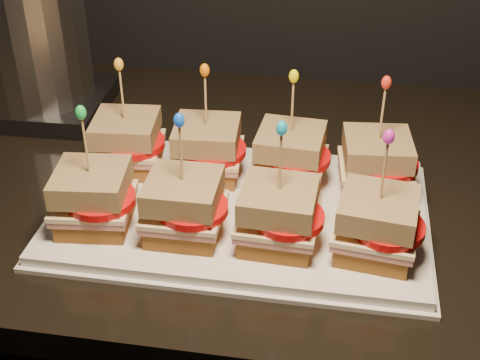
# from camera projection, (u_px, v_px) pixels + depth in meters

# --- Properties ---
(platter) EXTENTS (0.45, 0.28, 0.02)m
(platter) POSITION_uv_depth(u_px,v_px,m) (240.00, 211.00, 0.83)
(platter) COLOR white
(platter) RESTS_ON granite_slab
(platter_rim) EXTENTS (0.46, 0.29, 0.01)m
(platter_rim) POSITION_uv_depth(u_px,v_px,m) (240.00, 215.00, 0.83)
(platter_rim) COLOR white
(platter_rim) RESTS_ON granite_slab
(sandwich_0_bread_bot) EXTENTS (0.09, 0.09, 0.02)m
(sandwich_0_bread_bot) POSITION_uv_depth(u_px,v_px,m) (129.00, 159.00, 0.89)
(sandwich_0_bread_bot) COLOR #5B3411
(sandwich_0_bread_bot) RESTS_ON platter
(sandwich_0_ham) EXTENTS (0.10, 0.09, 0.01)m
(sandwich_0_ham) POSITION_uv_depth(u_px,v_px,m) (128.00, 150.00, 0.89)
(sandwich_0_ham) COLOR #BC6D60
(sandwich_0_ham) RESTS_ON sandwich_0_bread_bot
(sandwich_0_cheese) EXTENTS (0.10, 0.09, 0.01)m
(sandwich_0_cheese) POSITION_uv_depth(u_px,v_px,m) (127.00, 145.00, 0.88)
(sandwich_0_cheese) COLOR #FFE3AA
(sandwich_0_cheese) RESTS_ON sandwich_0_ham
(sandwich_0_tomato) EXTENTS (0.08, 0.08, 0.01)m
(sandwich_0_tomato) POSITION_uv_depth(u_px,v_px,m) (134.00, 143.00, 0.87)
(sandwich_0_tomato) COLOR red
(sandwich_0_tomato) RESTS_ON sandwich_0_cheese
(sandwich_0_bread_top) EXTENTS (0.09, 0.09, 0.03)m
(sandwich_0_bread_top) POSITION_uv_depth(u_px,v_px,m) (125.00, 128.00, 0.87)
(sandwich_0_bread_top) COLOR brown
(sandwich_0_bread_top) RESTS_ON sandwich_0_tomato
(sandwich_0_pick) EXTENTS (0.00, 0.00, 0.09)m
(sandwich_0_pick) POSITION_uv_depth(u_px,v_px,m) (122.00, 97.00, 0.84)
(sandwich_0_pick) COLOR tan
(sandwich_0_pick) RESTS_ON sandwich_0_bread_top
(sandwich_0_frill) EXTENTS (0.01, 0.01, 0.02)m
(sandwich_0_frill) POSITION_uv_depth(u_px,v_px,m) (119.00, 64.00, 0.82)
(sandwich_0_frill) COLOR orange
(sandwich_0_frill) RESTS_ON sandwich_0_pick
(sandwich_1_bread_bot) EXTENTS (0.09, 0.09, 0.02)m
(sandwich_1_bread_bot) POSITION_uv_depth(u_px,v_px,m) (208.00, 166.00, 0.88)
(sandwich_1_bread_bot) COLOR #5B3411
(sandwich_1_bread_bot) RESTS_ON platter
(sandwich_1_ham) EXTENTS (0.09, 0.09, 0.01)m
(sandwich_1_ham) POSITION_uv_depth(u_px,v_px,m) (207.00, 156.00, 0.87)
(sandwich_1_ham) COLOR #BC6D60
(sandwich_1_ham) RESTS_ON sandwich_1_bread_bot
(sandwich_1_cheese) EXTENTS (0.10, 0.09, 0.01)m
(sandwich_1_cheese) POSITION_uv_depth(u_px,v_px,m) (207.00, 152.00, 0.87)
(sandwich_1_cheese) COLOR #FFE3AA
(sandwich_1_cheese) RESTS_ON sandwich_1_ham
(sandwich_1_tomato) EXTENTS (0.08, 0.08, 0.01)m
(sandwich_1_tomato) POSITION_uv_depth(u_px,v_px,m) (215.00, 150.00, 0.86)
(sandwich_1_tomato) COLOR red
(sandwich_1_tomato) RESTS_ON sandwich_1_cheese
(sandwich_1_bread_top) EXTENTS (0.09, 0.09, 0.03)m
(sandwich_1_bread_top) POSITION_uv_depth(u_px,v_px,m) (207.00, 134.00, 0.85)
(sandwich_1_bread_top) COLOR brown
(sandwich_1_bread_top) RESTS_ON sandwich_1_tomato
(sandwich_1_pick) EXTENTS (0.00, 0.00, 0.09)m
(sandwich_1_pick) POSITION_uv_depth(u_px,v_px,m) (206.00, 104.00, 0.83)
(sandwich_1_pick) COLOR tan
(sandwich_1_pick) RESTS_ON sandwich_1_bread_top
(sandwich_1_frill) EXTENTS (0.01, 0.01, 0.02)m
(sandwich_1_frill) POSITION_uv_depth(u_px,v_px,m) (205.00, 70.00, 0.81)
(sandwich_1_frill) COLOR orange
(sandwich_1_frill) RESTS_ON sandwich_1_pick
(sandwich_2_bread_bot) EXTENTS (0.09, 0.09, 0.02)m
(sandwich_2_bread_bot) POSITION_uv_depth(u_px,v_px,m) (289.00, 173.00, 0.87)
(sandwich_2_bread_bot) COLOR #5B3411
(sandwich_2_bread_bot) RESTS_ON platter
(sandwich_2_ham) EXTENTS (0.09, 0.09, 0.01)m
(sandwich_2_ham) POSITION_uv_depth(u_px,v_px,m) (290.00, 164.00, 0.86)
(sandwich_2_ham) COLOR #BC6D60
(sandwich_2_ham) RESTS_ON sandwich_2_bread_bot
(sandwich_2_cheese) EXTENTS (0.10, 0.09, 0.01)m
(sandwich_2_cheese) POSITION_uv_depth(u_px,v_px,m) (290.00, 159.00, 0.85)
(sandwich_2_cheese) COLOR #FFE3AA
(sandwich_2_cheese) RESTS_ON sandwich_2_ham
(sandwich_2_tomato) EXTENTS (0.08, 0.08, 0.01)m
(sandwich_2_tomato) POSITION_uv_depth(u_px,v_px,m) (299.00, 157.00, 0.84)
(sandwich_2_tomato) COLOR red
(sandwich_2_tomato) RESTS_ON sandwich_2_cheese
(sandwich_2_bread_top) EXTENTS (0.09, 0.09, 0.03)m
(sandwich_2_bread_top) POSITION_uv_depth(u_px,v_px,m) (291.00, 141.00, 0.84)
(sandwich_2_bread_top) COLOR brown
(sandwich_2_bread_top) RESTS_ON sandwich_2_tomato
(sandwich_2_pick) EXTENTS (0.00, 0.00, 0.09)m
(sandwich_2_pick) POSITION_uv_depth(u_px,v_px,m) (292.00, 110.00, 0.82)
(sandwich_2_pick) COLOR tan
(sandwich_2_pick) RESTS_ON sandwich_2_bread_top
(sandwich_2_frill) EXTENTS (0.01, 0.01, 0.02)m
(sandwich_2_frill) POSITION_uv_depth(u_px,v_px,m) (294.00, 76.00, 0.79)
(sandwich_2_frill) COLOR yellow
(sandwich_2_frill) RESTS_ON sandwich_2_pick
(sandwich_3_bread_bot) EXTENTS (0.09, 0.09, 0.02)m
(sandwich_3_bread_bot) POSITION_uv_depth(u_px,v_px,m) (373.00, 181.00, 0.85)
(sandwich_3_bread_bot) COLOR #5B3411
(sandwich_3_bread_bot) RESTS_ON platter
(sandwich_3_ham) EXTENTS (0.10, 0.09, 0.01)m
(sandwich_3_ham) POSITION_uv_depth(u_px,v_px,m) (375.00, 171.00, 0.84)
(sandwich_3_ham) COLOR #BC6D60
(sandwich_3_ham) RESTS_ON sandwich_3_bread_bot
(sandwich_3_cheese) EXTENTS (0.10, 0.09, 0.01)m
(sandwich_3_cheese) POSITION_uv_depth(u_px,v_px,m) (375.00, 166.00, 0.84)
(sandwich_3_cheese) COLOR #FFE3AA
(sandwich_3_cheese) RESTS_ON sandwich_3_ham
(sandwich_3_tomato) EXTENTS (0.08, 0.08, 0.01)m
(sandwich_3_tomato) POSITION_uv_depth(u_px,v_px,m) (386.00, 164.00, 0.83)
(sandwich_3_tomato) COLOR red
(sandwich_3_tomato) RESTS_ON sandwich_3_cheese
(sandwich_3_bread_top) EXTENTS (0.09, 0.09, 0.03)m
(sandwich_3_bread_top) POSITION_uv_depth(u_px,v_px,m) (378.00, 148.00, 0.82)
(sandwich_3_bread_top) COLOR brown
(sandwich_3_bread_top) RESTS_ON sandwich_3_tomato
(sandwich_3_pick) EXTENTS (0.00, 0.00, 0.09)m
(sandwich_3_pick) POSITION_uv_depth(u_px,v_px,m) (382.00, 117.00, 0.80)
(sandwich_3_pick) COLOR tan
(sandwich_3_pick) RESTS_ON sandwich_3_bread_top
(sandwich_3_frill) EXTENTS (0.01, 0.01, 0.02)m
(sandwich_3_frill) POSITION_uv_depth(u_px,v_px,m) (386.00, 82.00, 0.78)
(sandwich_3_frill) COLOR red
(sandwich_3_frill) RESTS_ON sandwich_3_pick
(sandwich_4_bread_bot) EXTENTS (0.09, 0.09, 0.02)m
(sandwich_4_bread_bot) POSITION_uv_depth(u_px,v_px,m) (96.00, 216.00, 0.79)
(sandwich_4_bread_bot) COLOR #5B3411
(sandwich_4_bread_bot) RESTS_ON platter
(sandwich_4_ham) EXTENTS (0.10, 0.09, 0.01)m
(sandwich_4_ham) POSITION_uv_depth(u_px,v_px,m) (94.00, 205.00, 0.78)
(sandwich_4_ham) COLOR #BC6D60
(sandwich_4_ham) RESTS_ON sandwich_4_bread_bot
(sandwich_4_cheese) EXTENTS (0.10, 0.10, 0.01)m
(sandwich_4_cheese) POSITION_uv_depth(u_px,v_px,m) (94.00, 200.00, 0.78)
(sandwich_4_cheese) COLOR #FFE3AA
(sandwich_4_cheese) RESTS_ON sandwich_4_ham
(sandwich_4_tomato) EXTENTS (0.08, 0.08, 0.01)m
(sandwich_4_tomato) POSITION_uv_depth(u_px,v_px,m) (101.00, 199.00, 0.76)
(sandwich_4_tomato) COLOR red
(sandwich_4_tomato) RESTS_ON sandwich_4_cheese
(sandwich_4_bread_top) EXTENTS (0.09, 0.09, 0.03)m
(sandwich_4_bread_top) POSITION_uv_depth(u_px,v_px,m) (91.00, 182.00, 0.76)
(sandwich_4_bread_top) COLOR brown
(sandwich_4_bread_top) RESTS_ON sandwich_4_tomato
(sandwich_4_pick) EXTENTS (0.00, 0.00, 0.09)m
(sandwich_4_pick) POSITION_uv_depth(u_px,v_px,m) (86.00, 149.00, 0.74)
(sandwich_4_pick) COLOR tan
(sandwich_4_pick) RESTS_ON sandwich_4_bread_top
(sandwich_4_frill) EXTENTS (0.01, 0.01, 0.02)m
(sandwich_4_frill) POSITION_uv_depth(u_px,v_px,m) (81.00, 112.00, 0.71)
(sandwich_4_frill) COLOR green
(sandwich_4_frill) RESTS_ON sandwich_4_pick
(sandwich_5_bread_bot) EXTENTS (0.08, 0.08, 0.02)m
(sandwich_5_bread_bot) POSITION_uv_depth(u_px,v_px,m) (185.00, 225.00, 0.77)
(sandwich_5_bread_bot) COLOR #5B3411
(sandwich_5_bread_bot) RESTS_ON platter
(sandwich_5_ham) EXTENTS (0.09, 0.09, 0.01)m
(sandwich_5_ham) POSITION_uv_depth(u_px,v_px,m) (184.00, 214.00, 0.76)
(sandwich_5_ham) COLOR #BC6D60
(sandwich_5_ham) RESTS_ON sandwich_5_bread_bot
(sandwich_5_cheese) EXTENTS (0.09, 0.09, 0.01)m
(sandwich_5_cheese) POSITION_uv_depth(u_px,v_px,m) (184.00, 209.00, 0.76)
(sandwich_5_cheese) COLOR #FFE3AA
(sandwich_5_cheese) RESTS_ON sandwich_5_ham
(sandwich_5_tomato) EXTENTS (0.08, 0.08, 0.01)m
(sandwich_5_tomato) POSITION_uv_depth(u_px,v_px,m) (193.00, 208.00, 0.75)
(sandwich_5_tomato) COLOR red
(sandwich_5_tomato) RESTS_ON sandwich_5_cheese
(sandwich_5_bread_top) EXTENTS (0.08, 0.08, 0.03)m
(sandwich_5_bread_top) POSITION_uv_depth(u_px,v_px,m) (183.00, 191.00, 0.75)
(sandwich_5_bread_top) COLOR brown
(sandwich_5_bread_top) RESTS_ON sandwich_5_tomato
(sandwich_5_pick) EXTENTS (0.00, 0.00, 0.09)m
(sandwich_5_pick) POSITION_uv_depth(u_px,v_px,m) (181.00, 157.00, 0.72)
(sandwich_5_pick) COLOR tan
(sandwich_5_pick) RESTS_ON sandwich_5_bread_top
(sandwich_5_frill) EXTENTS (0.01, 0.01, 0.02)m
(sandwich_5_frill) POSITION_uv_depth(u_px,v_px,m) (179.00, 120.00, 0.70)
(sandwich_5_frill) COLOR blue
(sandwich_5_frill) RESTS_ON sandwich_5_pick
(sandwich_6_bread_bot) EXTENTS (0.08, 0.08, 0.02)m
(sandwich_6_bread_bot) POSITION_uv_depth(u_px,v_px,m) (278.00, 234.00, 0.76)
(sandwich_6_bread_bot) COLOR #5B3411
(sandwich_6_bread_bot) RESTS_ON platter
(sandwich_6_ham) EXTENTS (0.09, 0.09, 0.01)m
(sandwich_6_ham) POSITION_uv_depth(u_px,v_px,m) (278.00, 223.00, 0.75)
(sandwich_6_ham) COLOR #BC6D60
(sandwich_6_ham) RESTS_ON sandwich_6_bread_bot
(sandwich_6_cheese) EXTENTS (0.09, 0.09, 0.01)m
(sandwich_6_cheese) POSITION_uv_depth(u_px,v_px,m) (278.00, 218.00, 0.75)
(sandwich_6_cheese) COLOR #FFE3AA
(sandwich_6_cheese) RESTS_ON sandwich_6_ham
(sandwich_6_tomato) EXTENTS (0.08, 0.08, 0.01)m
(sandwich_6_tomato) POSITION_uv_depth(u_px,v_px,m) (289.00, 217.00, 0.74)
(sandwich_6_tomato) COLOR red
(sandwich_6_tomato) RESTS_ON sandwich_6_cheese
(sandwich_6_bread_top) EXTENTS (0.08, 0.08, 0.03)m
(sandwich_6_bread_top) POSITION_uv_depth(u_px,v_px,m) (279.00, 199.00, 0.73)
(sandwich_6_bread_top) COLOR brown
(sandwich_6_bread_top) RESTS_ON sandwich_6_tomato
(sandwich_6_pick) EXTENTS (0.00, 0.00, 0.09)m
(sandwich_6_pick) POSITION_uv_depth(u_px,v_px,m) (280.00, 166.00, 0.71)
(sandwich_6_pick) COLOR tan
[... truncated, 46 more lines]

